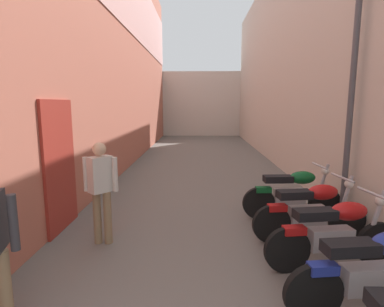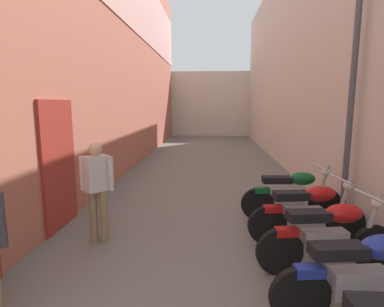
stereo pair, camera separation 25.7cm
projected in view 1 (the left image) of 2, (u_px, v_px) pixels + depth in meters
ground_plane at (205, 185)px, 8.22m from camera, size 37.07×37.07×0.00m
building_left at (116, 40)px, 9.56m from camera, size 0.45×21.07×8.07m
building_right at (293, 57)px, 9.57m from camera, size 0.45×21.07×7.08m
building_far_end at (201, 104)px, 21.25m from camera, size 8.05×2.00×4.17m
motorcycle_third at (376, 271)px, 3.07m from camera, size 1.85×0.58×1.04m
motorcycle_fourth at (335, 232)px, 3.98m from camera, size 1.84×0.58×1.04m
motorcycle_fifth at (311, 210)px, 4.82m from camera, size 1.84×0.58×1.04m
motorcycle_sixth at (293, 192)px, 5.77m from camera, size 1.85×0.58×1.04m
pedestrian_further_down at (101, 186)px, 4.66m from camera, size 0.52×0.39×1.57m
street_lamp at (349, 59)px, 5.07m from camera, size 0.79×0.18×4.91m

